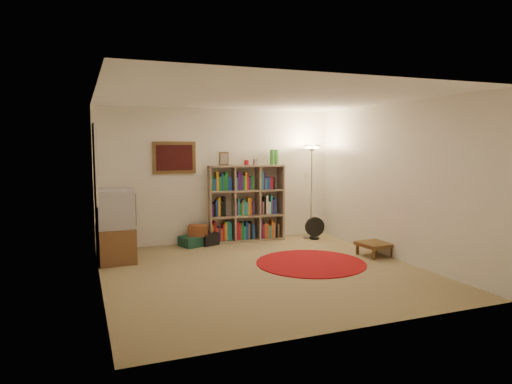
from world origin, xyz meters
TOP-DOWN VIEW (x-y plane):
  - room at (-0.05, 0.05)m, footprint 4.54×4.54m
  - bookshelf at (0.47, 2.15)m, footprint 1.48×0.53m
  - floor_lamp at (1.75, 1.86)m, footprint 0.36×0.36m
  - floor_fan at (1.77, 1.74)m, footprint 0.39×0.22m
  - tv_stand at (-1.96, 1.41)m, footprint 0.58×0.80m
  - suitcase at (-0.52, 2.04)m, footprint 0.65×0.53m
  - wicker_basket at (-0.48, 2.00)m, footprint 0.41×0.36m
  - duffel_bag at (-0.30, 2.00)m, footprint 0.39×0.36m
  - paper_towel at (0.10, 2.23)m, footprint 0.14×0.14m
  - red_rug at (0.84, 0.16)m, footprint 1.70×1.70m
  - side_table at (2.05, 0.19)m, footprint 0.54×0.54m

SIDE VIEW (x-z plane):
  - red_rug at x=0.84m, z-range 0.00..0.02m
  - suitcase at x=-0.52m, z-range 0.00..0.18m
  - duffel_bag at x=-0.30m, z-range 0.00..0.22m
  - paper_towel at x=0.10m, z-range 0.00..0.25m
  - side_table at x=2.05m, z-range 0.08..0.30m
  - floor_fan at x=1.77m, z-range 0.00..0.44m
  - wicker_basket at x=-0.48m, z-range 0.18..0.38m
  - tv_stand at x=-1.96m, z-range -0.02..1.12m
  - bookshelf at x=0.47m, z-range -0.17..1.57m
  - room at x=-0.05m, z-range -0.01..2.53m
  - floor_lamp at x=1.75m, z-range 0.60..2.44m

